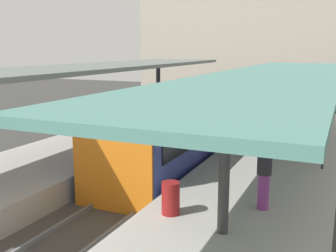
% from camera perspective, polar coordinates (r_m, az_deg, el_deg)
% --- Properties ---
extents(ground_plane, '(80.00, 80.00, 0.00)m').
position_cam_1_polar(ground_plane, '(14.91, -1.02, -8.27)').
color(ground_plane, '#383835').
extents(platform_left, '(4.40, 28.00, 1.00)m').
position_cam_1_polar(platform_left, '(16.67, -12.96, -4.65)').
color(platform_left, '#ADA8A0').
rests_on(platform_left, ground_plane).
extents(platform_right, '(4.40, 28.00, 1.00)m').
position_cam_1_polar(platform_right, '(13.65, 13.71, -8.23)').
color(platform_right, '#ADA8A0').
rests_on(platform_right, ground_plane).
extents(track_ballast, '(3.20, 28.00, 0.20)m').
position_cam_1_polar(track_ballast, '(14.88, -1.02, -7.90)').
color(track_ballast, '#4C4742').
rests_on(track_ballast, ground_plane).
extents(rail_near_side, '(0.08, 28.00, 0.14)m').
position_cam_1_polar(rail_near_side, '(15.13, -3.50, -6.92)').
color(rail_near_side, slate).
rests_on(rail_near_side, track_ballast).
extents(rail_far_side, '(0.08, 28.00, 0.14)m').
position_cam_1_polar(rail_far_side, '(14.55, 1.57, -7.65)').
color(rail_far_side, slate).
rests_on(rail_far_side, track_ballast).
extents(commuter_train, '(2.78, 12.69, 3.10)m').
position_cam_1_polar(commuter_train, '(17.12, 3.23, 0.25)').
color(commuter_train, '#38428C').
rests_on(commuter_train, track_ballast).
extents(canopy_left, '(4.18, 21.00, 3.23)m').
position_cam_1_polar(canopy_left, '(17.22, -10.65, 8.14)').
color(canopy_left, '#333335').
rests_on(canopy_left, platform_left).
extents(canopy_right, '(4.18, 21.00, 3.10)m').
position_cam_1_polar(canopy_right, '(14.32, 15.41, 6.87)').
color(canopy_right, '#333335').
rests_on(canopy_right, platform_right).
extents(platform_bench, '(1.40, 0.41, 0.86)m').
position_cam_1_polar(platform_bench, '(15.50, 10.69, -2.07)').
color(platform_bench, black).
rests_on(platform_bench, platform_right).
extents(platform_sign, '(0.90, 0.08, 2.21)m').
position_cam_1_polar(platform_sign, '(13.89, 21.69, 0.69)').
color(platform_sign, '#262628').
rests_on(platform_sign, platform_right).
extents(litter_bin, '(0.44, 0.44, 0.80)m').
position_cam_1_polar(litter_bin, '(9.71, 0.38, -10.31)').
color(litter_bin, maroon).
rests_on(litter_bin, platform_right).
extents(passenger_near_bench, '(0.36, 0.36, 1.77)m').
position_cam_1_polar(passenger_near_bench, '(10.10, 13.63, -6.64)').
color(passenger_near_bench, '#7A337A').
rests_on(passenger_near_bench, platform_right).
extents(passenger_mid_platform, '(0.36, 0.36, 1.65)m').
position_cam_1_polar(passenger_mid_platform, '(18.81, 18.16, 1.08)').
color(passenger_mid_platform, '#7A337A').
rests_on(passenger_mid_platform, platform_right).
extents(station_building_backdrop, '(18.00, 6.00, 11.00)m').
position_cam_1_polar(station_building_backdrop, '(33.44, 12.62, 11.79)').
color(station_building_backdrop, '#A89E8E').
rests_on(station_building_backdrop, ground_plane).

